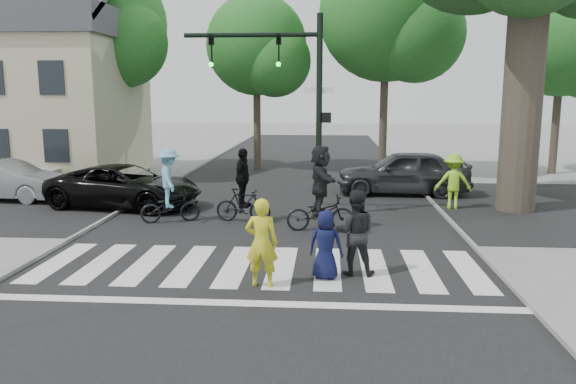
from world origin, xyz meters
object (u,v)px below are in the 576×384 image
object	(u,v)px
pedestrian_child	(326,245)
cyclist_mid	(243,192)
traffic_signal	(291,87)
pedestrian_woman	(262,243)
car_suv	(125,186)
car_grey	(403,172)
cyclist_left	(170,191)
car_silver	(6,180)
pedestrian_adult	(355,233)
cyclist_right	(320,193)

from	to	relation	value
pedestrian_child	cyclist_mid	world-z (taller)	cyclist_mid
traffic_signal	pedestrian_woman	world-z (taller)	traffic_signal
cyclist_mid	car_suv	world-z (taller)	cyclist_mid
cyclist_mid	car_grey	distance (m)	7.22
traffic_signal	cyclist_left	xyz separation A→B (m)	(-3.43, -1.16, -2.97)
pedestrian_woman	car_silver	bearing A→B (deg)	-35.83
traffic_signal	pedestrian_woman	xyz separation A→B (m)	(-0.13, -6.46, -3.02)
car_suv	car_silver	size ratio (longest dim) A/B	1.18
pedestrian_woman	car_silver	size ratio (longest dim) A/B	0.41
cyclist_left	cyclist_mid	bearing A→B (deg)	4.77
pedestrian_adult	car_grey	bearing A→B (deg)	-99.86
car_grey	cyclist_mid	bearing A→B (deg)	-44.64
cyclist_mid	cyclist_right	distance (m)	2.41
cyclist_left	cyclist_right	bearing A→B (deg)	-8.77
cyclist_mid	car_silver	world-z (taller)	cyclist_mid
cyclist_right	car_grey	distance (m)	6.55
pedestrian_woman	pedestrian_child	bearing A→B (deg)	-152.18
pedestrian_woman	cyclist_left	xyz separation A→B (m)	(-3.30, 5.30, 0.06)
pedestrian_adult	car_grey	world-z (taller)	pedestrian_adult
cyclist_mid	cyclist_right	size ratio (longest dim) A/B	0.92
pedestrian_child	car_suv	bearing A→B (deg)	-33.36
traffic_signal	cyclist_right	distance (m)	3.52
pedestrian_child	cyclist_right	world-z (taller)	cyclist_right
cyclist_mid	cyclist_right	bearing A→B (deg)	-20.67
cyclist_mid	car_silver	bearing A→B (deg)	162.27
pedestrian_adult	car_suv	size ratio (longest dim) A/B	0.35
cyclist_right	car_silver	xyz separation A→B (m)	(-11.09, 3.67, -0.34)
traffic_signal	car_suv	world-z (taller)	traffic_signal
pedestrian_adult	car_grey	distance (m)	9.83
traffic_signal	car_silver	world-z (taller)	traffic_signal
traffic_signal	car_grey	bearing A→B (deg)	45.59
pedestrian_adult	cyclist_right	size ratio (longest dim) A/B	0.76
traffic_signal	car_silver	distance (m)	10.80
cyclist_mid	car_grey	size ratio (longest dim) A/B	0.44
traffic_signal	pedestrian_woman	bearing A→B (deg)	-91.16
cyclist_right	traffic_signal	bearing A→B (deg)	116.94
cyclist_right	car_suv	world-z (taller)	cyclist_right
cyclist_mid	pedestrian_child	bearing A→B (deg)	-63.82
pedestrian_adult	cyclist_left	xyz separation A→B (m)	(-5.13, 4.43, 0.04)
pedestrian_child	cyclist_left	size ratio (longest dim) A/B	0.66
pedestrian_woman	car_suv	size ratio (longest dim) A/B	0.35
pedestrian_adult	traffic_signal	bearing A→B (deg)	-69.96
cyclist_right	car_suv	distance (m)	7.01
cyclist_right	car_silver	bearing A→B (deg)	161.66
traffic_signal	car_suv	xyz separation A→B (m)	(-5.52, 0.88, -3.20)
traffic_signal	pedestrian_adult	distance (m)	6.57
cyclist_right	car_suv	xyz separation A→B (m)	(-6.45, 2.72, -0.34)
cyclist_left	cyclist_mid	size ratio (longest dim) A/B	1.00
car_suv	car_silver	bearing A→B (deg)	89.59
pedestrian_child	car_grey	bearing A→B (deg)	-93.45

